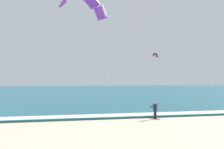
{
  "coord_description": "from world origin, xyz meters",
  "views": [
    {
      "loc": [
        -13.69,
        -9.73,
        3.75
      ],
      "look_at": [
        -8.59,
        15.58,
        4.38
      ],
      "focal_mm": 36.39,
      "sensor_mm": 36.0,
      "label": 1
    }
  ],
  "objects_px": {
    "surfboard": "(155,119)",
    "kite_primary": "(84,1)",
    "kite_distant": "(155,54)",
    "kitesurfer": "(155,109)"
  },
  "relations": [
    {
      "from": "surfboard",
      "to": "kite_primary",
      "type": "relative_size",
      "value": 0.11
    },
    {
      "from": "kitesurfer",
      "to": "kite_primary",
      "type": "xyz_separation_m",
      "value": [
        -6.35,
        6.73,
        12.39
      ]
    },
    {
      "from": "surfboard",
      "to": "kite_primary",
      "type": "distance_m",
      "value": 16.22
    },
    {
      "from": "kite_distant",
      "to": "kitesurfer",
      "type": "bearing_deg",
      "value": -112.25
    },
    {
      "from": "surfboard",
      "to": "kite_distant",
      "type": "distance_m",
      "value": 49.37
    },
    {
      "from": "surfboard",
      "to": "kitesurfer",
      "type": "height_order",
      "value": "kitesurfer"
    },
    {
      "from": "kite_primary",
      "to": "kite_distant",
      "type": "bearing_deg",
      "value": 56.96
    },
    {
      "from": "surfboard",
      "to": "kite_primary",
      "type": "xyz_separation_m",
      "value": [
        -6.35,
        6.74,
        13.31
      ]
    },
    {
      "from": "surfboard",
      "to": "kite_distant",
      "type": "relative_size",
      "value": 0.46
    },
    {
      "from": "kitesurfer",
      "to": "surfboard",
      "type": "bearing_deg",
      "value": -61.45
    }
  ]
}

